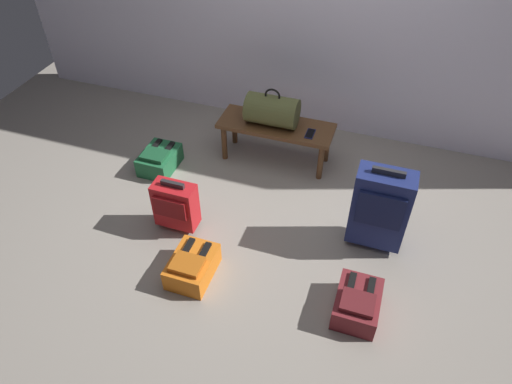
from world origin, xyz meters
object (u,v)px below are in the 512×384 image
object	(u,v)px
backpack_orange	(192,266)
backpack_green	(159,159)
backpack_maroon	(357,303)
suitcase_upright_navy	(380,208)
duffel_bag_olive	(272,110)
cell_phone	(310,134)
bench	(276,130)
suitcase_small_red	(176,205)

from	to	relation	value
backpack_orange	backpack_green	distance (m)	1.26
backpack_maroon	suitcase_upright_navy	bearing A→B (deg)	88.86
suitcase_upright_navy	duffel_bag_olive	bearing A→B (deg)	144.29
cell_phone	backpack_green	xyz separation A→B (m)	(-1.25, -0.40, -0.29)
bench	suitcase_small_red	world-z (taller)	suitcase_small_red
bench	cell_phone	bearing A→B (deg)	-9.09
cell_phone	backpack_orange	distance (m)	1.50
bench	suitcase_small_red	xyz separation A→B (m)	(-0.46, -1.06, -0.08)
suitcase_upright_navy	backpack_maroon	size ratio (longest dim) A/B	1.87
suitcase_upright_navy	backpack_orange	distance (m)	1.38
backpack_green	suitcase_upright_navy	bearing A→B (deg)	-8.59
bench	backpack_green	world-z (taller)	bench
bench	backpack_maroon	distance (m)	1.71
backpack_maroon	bench	bearing A→B (deg)	125.17
bench	suitcase_upright_navy	size ratio (longest dim) A/B	1.41
bench	cell_phone	distance (m)	0.32
suitcase_small_red	backpack_maroon	bearing A→B (deg)	-12.76
suitcase_small_red	backpack_orange	size ratio (longest dim) A/B	1.21
suitcase_small_red	backpack_maroon	distance (m)	1.48
cell_phone	suitcase_small_red	world-z (taller)	suitcase_small_red
duffel_bag_olive	cell_phone	distance (m)	0.38
cell_phone	suitcase_upright_navy	xyz separation A→B (m)	(0.68, -0.69, -0.02)
suitcase_upright_navy	backpack_maroon	distance (m)	0.70
suitcase_upright_navy	suitcase_small_red	xyz separation A→B (m)	(-1.45, -0.32, -0.13)
backpack_orange	backpack_green	world-z (taller)	same
backpack_orange	cell_phone	bearing A→B (deg)	71.15
duffel_bag_olive	bench	bearing A→B (deg)	0.00
suitcase_upright_navy	suitcase_small_red	size ratio (longest dim) A/B	1.54
bench	suitcase_small_red	distance (m)	1.16
duffel_bag_olive	cell_phone	xyz separation A→B (m)	(0.35, -0.05, -0.13)
suitcase_upright_navy	suitcase_small_red	bearing A→B (deg)	-167.60
suitcase_upright_navy	cell_phone	bearing A→B (deg)	134.43
backpack_orange	backpack_green	bearing A→B (deg)	127.65
suitcase_upright_navy	backpack_orange	world-z (taller)	suitcase_upright_navy
suitcase_small_red	backpack_green	distance (m)	0.78
suitcase_upright_navy	bench	bearing A→B (deg)	143.20
cell_phone	suitcase_small_red	xyz separation A→B (m)	(-0.78, -1.01, -0.15)
duffel_bag_olive	cell_phone	size ratio (longest dim) A/B	3.06
backpack_green	backpack_maroon	world-z (taller)	same
bench	backpack_maroon	size ratio (longest dim) A/B	2.63
cell_phone	backpack_green	world-z (taller)	cell_phone
bench	backpack_orange	distance (m)	1.47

